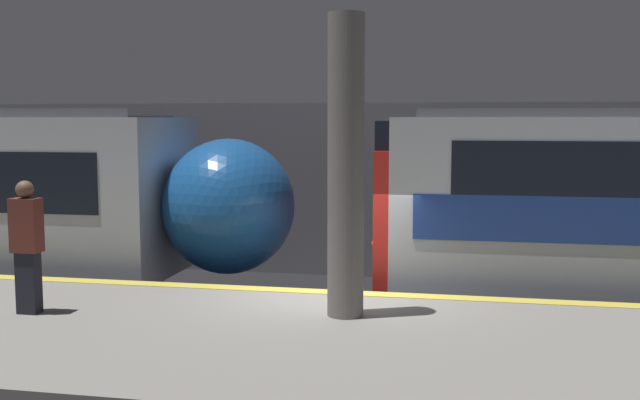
{
  "coord_description": "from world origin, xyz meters",
  "views": [
    {
      "loc": [
        1.96,
        -10.98,
        3.69
      ],
      "look_at": [
        -0.39,
        0.88,
        2.37
      ],
      "focal_mm": 42.0,
      "sensor_mm": 36.0,
      "label": 1
    }
  ],
  "objects": [
    {
      "name": "support_pillar_near",
      "position": [
        0.41,
        -1.4,
        3.06
      ],
      "size": [
        0.48,
        0.48,
        3.94
      ],
      "color": "slate",
      "rests_on": "platform"
    },
    {
      "name": "ground_plane",
      "position": [
        0.0,
        0.0,
        0.0
      ],
      "size": [
        120.0,
        120.0,
        0.0
      ],
      "primitive_type": "plane",
      "color": "black"
    },
    {
      "name": "station_rear_barrier",
      "position": [
        0.0,
        6.23,
        2.03
      ],
      "size": [
        50.0,
        0.15,
        4.06
      ],
      "color": "gray",
      "rests_on": "ground"
    },
    {
      "name": "platform",
      "position": [
        0.0,
        -2.37,
        0.55
      ],
      "size": [
        40.0,
        4.73,
        1.1
      ],
      "color": "gray",
      "rests_on": "ground"
    },
    {
      "name": "person_waiting",
      "position": [
        -3.77,
        -2.11,
        2.05
      ],
      "size": [
        0.38,
        0.24,
        1.79
      ],
      "color": "black",
      "rests_on": "platform"
    }
  ]
}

